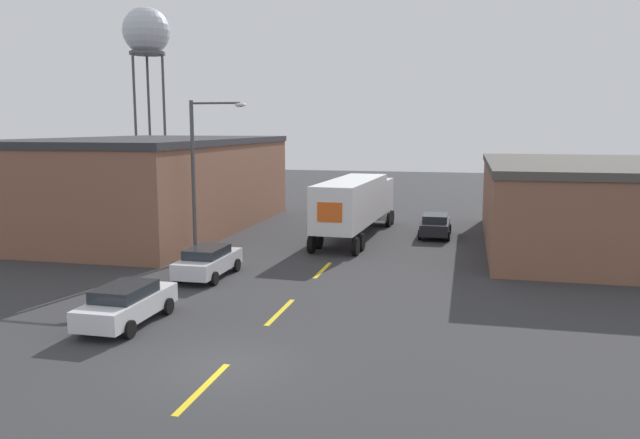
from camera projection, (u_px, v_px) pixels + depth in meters
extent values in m
plane|color=#333335|center=(225.00, 366.00, 18.21)|extent=(160.00, 160.00, 0.00)
cube|color=yellow|center=(203.00, 388.00, 16.69)|extent=(0.20, 3.41, 0.01)
cube|color=yellow|center=(280.00, 312.00, 23.51)|extent=(0.20, 3.41, 0.01)
cube|color=yellow|center=(323.00, 270.00, 30.34)|extent=(0.20, 3.41, 0.01)
cube|color=brown|center=(150.00, 187.00, 42.22)|extent=(12.63, 21.81, 5.75)
cube|color=#333338|center=(148.00, 141.00, 41.76)|extent=(12.83, 22.01, 0.40)
cube|color=brown|center=(603.00, 208.00, 35.70)|extent=(12.88, 18.38, 4.55)
cube|color=#4C4742|center=(606.00, 165.00, 35.33)|extent=(13.08, 18.58, 0.40)
cube|color=silver|center=(373.00, 198.00, 44.14)|extent=(2.50, 2.94, 2.73)
cube|color=white|center=(352.00, 201.00, 37.68)|extent=(2.99, 10.12, 2.64)
cube|color=#E55619|center=(330.00, 212.00, 32.92)|extent=(1.36, 0.10, 1.06)
cylinder|color=black|center=(391.00, 217.00, 44.33)|extent=(0.33, 1.02, 1.01)
cylinder|color=black|center=(357.00, 216.00, 45.02)|extent=(0.33, 1.02, 1.01)
cylinder|color=black|center=(389.00, 220.00, 43.26)|extent=(0.33, 1.02, 1.01)
cylinder|color=black|center=(354.00, 218.00, 43.95)|extent=(0.33, 1.02, 1.01)
cylinder|color=black|center=(361.00, 242.00, 34.96)|extent=(0.33, 1.02, 1.01)
cylinder|color=black|center=(319.00, 240.00, 35.65)|extent=(0.33, 1.02, 1.01)
cylinder|color=black|center=(356.00, 247.00, 33.63)|extent=(0.33, 1.02, 1.01)
cylinder|color=black|center=(312.00, 244.00, 34.32)|extent=(0.33, 1.02, 1.01)
cube|color=black|center=(435.00, 226.00, 39.46)|extent=(1.70, 4.42, 0.70)
cube|color=#23282D|center=(435.00, 218.00, 39.25)|extent=(1.50, 2.30, 0.43)
cylinder|color=black|center=(449.00, 229.00, 40.64)|extent=(0.22, 0.62, 0.62)
cylinder|color=black|center=(423.00, 228.00, 41.03)|extent=(0.22, 0.62, 0.62)
cylinder|color=black|center=(448.00, 236.00, 38.00)|extent=(0.22, 0.62, 0.62)
cylinder|color=black|center=(420.00, 235.00, 38.39)|extent=(0.22, 0.62, 0.62)
cube|color=silver|center=(208.00, 263.00, 28.85)|extent=(1.70, 4.42, 0.70)
cube|color=#23282D|center=(207.00, 252.00, 28.64)|extent=(1.50, 2.30, 0.43)
cylinder|color=black|center=(237.00, 265.00, 30.03)|extent=(0.22, 0.62, 0.62)
cylinder|color=black|center=(204.00, 263.00, 30.41)|extent=(0.22, 0.62, 0.62)
cylinder|color=black|center=(214.00, 278.00, 27.39)|extent=(0.22, 0.62, 0.62)
cylinder|color=black|center=(178.00, 276.00, 27.77)|extent=(0.22, 0.62, 0.62)
cube|color=silver|center=(127.00, 306.00, 22.00)|extent=(1.70, 4.42, 0.70)
cube|color=#23282D|center=(125.00, 291.00, 21.79)|extent=(1.50, 2.30, 0.43)
cylinder|color=black|center=(168.00, 306.00, 23.18)|extent=(0.22, 0.62, 0.62)
cylinder|color=black|center=(127.00, 303.00, 23.56)|extent=(0.22, 0.62, 0.62)
cylinder|color=black|center=(129.00, 329.00, 20.54)|extent=(0.22, 0.62, 0.62)
cylinder|color=black|center=(83.00, 326.00, 20.92)|extent=(0.22, 0.62, 0.62)
cylinder|color=#47474C|center=(165.00, 121.00, 67.56)|extent=(0.28, 0.28, 14.87)
cylinder|color=#47474C|center=(149.00, 122.00, 69.62)|extent=(0.28, 0.28, 14.87)
cylinder|color=#47474C|center=(135.00, 121.00, 66.70)|extent=(0.28, 0.28, 14.87)
cylinder|color=#4C4C51|center=(147.00, 53.00, 66.89)|extent=(3.78, 3.78, 0.30)
sphere|color=#B7BCC6|center=(146.00, 31.00, 66.54)|extent=(5.00, 5.00, 5.00)
cylinder|color=#4C4C51|center=(193.00, 181.00, 32.30)|extent=(0.20, 0.20, 8.24)
cylinder|color=#4C4C51|center=(215.00, 103.00, 31.41)|extent=(2.64, 0.11, 0.11)
ellipsoid|color=silver|center=(240.00, 105.00, 31.12)|extent=(0.56, 0.32, 0.22)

